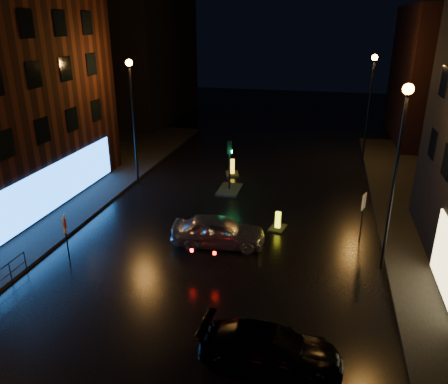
{
  "coord_description": "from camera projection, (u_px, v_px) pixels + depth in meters",
  "views": [
    {
      "loc": [
        4.75,
        -12.7,
        10.68
      ],
      "look_at": [
        0.15,
        6.73,
        2.8
      ],
      "focal_mm": 35.0,
      "sensor_mm": 36.0,
      "label": 1
    }
  ],
  "objects": [
    {
      "name": "ground",
      "position": [
        179.0,
        324.0,
        16.43
      ],
      "size": [
        120.0,
        120.0,
        0.0
      ],
      "primitive_type": "plane",
      "color": "black",
      "rests_on": "ground"
    },
    {
      "name": "pavement_left",
      "position": [
        4.0,
        206.0,
        26.65
      ],
      "size": [
        12.0,
        44.0,
        0.15
      ],
      "primitive_type": "cube",
      "color": "black",
      "rests_on": "ground"
    },
    {
      "name": "building_far_left",
      "position": [
        142.0,
        55.0,
        48.97
      ],
      "size": [
        8.0,
        16.0,
        14.0
      ],
      "primitive_type": "cube",
      "color": "black",
      "rests_on": "ground"
    },
    {
      "name": "building_far_right",
      "position": [
        445.0,
        75.0,
        39.97
      ],
      "size": [
        8.0,
        14.0,
        12.0
      ],
      "primitive_type": "cube",
      "color": "black",
      "rests_on": "ground"
    },
    {
      "name": "street_lamp_lfar",
      "position": [
        132.0,
        104.0,
        28.74
      ],
      "size": [
        0.44,
        0.44,
        8.37
      ],
      "color": "black",
      "rests_on": "ground"
    },
    {
      "name": "street_lamp_rnear",
      "position": [
        399.0,
        152.0,
        18.15
      ],
      "size": [
        0.44,
        0.44,
        8.37
      ],
      "color": "black",
      "rests_on": "ground"
    },
    {
      "name": "street_lamp_rfar",
      "position": [
        370.0,
        94.0,
        32.63
      ],
      "size": [
        0.44,
        0.44,
        8.37
      ],
      "color": "black",
      "rests_on": "ground"
    },
    {
      "name": "traffic_signal",
      "position": [
        229.0,
        183.0,
        29.18
      ],
      "size": [
        1.4,
        2.4,
        3.45
      ],
      "color": "black",
      "rests_on": "ground"
    },
    {
      "name": "silver_hatchback",
      "position": [
        218.0,
        231.0,
        21.95
      ],
      "size": [
        4.86,
        2.41,
        1.59
      ],
      "primitive_type": "imported",
      "rotation": [
        0.0,
        0.0,
        1.69
      ],
      "color": "#B4B7BC",
      "rests_on": "ground"
    },
    {
      "name": "dark_sedan",
      "position": [
        270.0,
        348.0,
        14.26
      ],
      "size": [
        4.75,
        1.99,
        1.37
      ],
      "primitive_type": "imported",
      "rotation": [
        0.0,
        0.0,
        1.56
      ],
      "color": "black",
      "rests_on": "ground"
    },
    {
      "name": "bollard_near",
      "position": [
        278.0,
        225.0,
        23.88
      ],
      "size": [
        0.99,
        1.28,
        1.01
      ],
      "rotation": [
        0.0,
        0.0,
        -0.21
      ],
      "color": "black",
      "rests_on": "ground"
    },
    {
      "name": "bollard_far",
      "position": [
        232.0,
        171.0,
        32.28
      ],
      "size": [
        1.24,
        1.55,
        1.18
      ],
      "rotation": [
        0.0,
        0.0,
        0.28
      ],
      "color": "black",
      "rests_on": "ground"
    },
    {
      "name": "road_sign_left",
      "position": [
        65.0,
        228.0,
        20.0
      ],
      "size": [
        0.29,
        0.55,
        2.39
      ],
      "rotation": [
        0.0,
        0.0,
        0.43
      ],
      "color": "black",
      "rests_on": "ground"
    },
    {
      "name": "road_sign_right",
      "position": [
        363.0,
        205.0,
        22.29
      ],
      "size": [
        0.25,
        0.59,
        2.49
      ],
      "rotation": [
        0.0,
        0.0,
        2.8
      ],
      "color": "black",
      "rests_on": "ground"
    }
  ]
}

